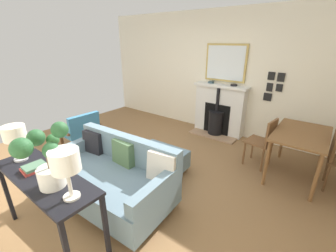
# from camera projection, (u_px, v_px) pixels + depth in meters

# --- Properties ---
(ground_plane) EXTENTS (4.96, 5.99, 0.01)m
(ground_plane) POSITION_uv_depth(u_px,v_px,m) (137.00, 169.00, 3.75)
(ground_plane) COLOR olive
(wall_left) EXTENTS (0.12, 5.99, 2.67)m
(wall_left) POSITION_uv_depth(u_px,v_px,m) (211.00, 73.00, 5.09)
(wall_left) COLOR silver
(wall_left) RESTS_ON ground
(fireplace) EXTENTS (0.57, 1.20, 1.14)m
(fireplace) POSITION_uv_depth(u_px,v_px,m) (219.00, 112.00, 5.01)
(fireplace) COLOR #9E7A5B
(fireplace) RESTS_ON ground
(mirror_over_mantel) EXTENTS (0.04, 0.91, 0.78)m
(mirror_over_mantel) POSITION_uv_depth(u_px,v_px,m) (226.00, 63.00, 4.72)
(mirror_over_mantel) COLOR tan
(mantel_bowl_near) EXTENTS (0.14, 0.14, 0.04)m
(mantel_bowl_near) POSITION_uv_depth(u_px,v_px,m) (211.00, 82.00, 4.96)
(mantel_bowl_near) COLOR #334C56
(mantel_bowl_near) RESTS_ON fireplace
(mantel_bowl_far) EXTENTS (0.14, 0.14, 0.04)m
(mantel_bowl_far) POSITION_uv_depth(u_px,v_px,m) (234.00, 85.00, 4.65)
(mantel_bowl_far) COLOR black
(mantel_bowl_far) RESTS_ON fireplace
(sofa) EXTENTS (1.01, 1.76, 0.83)m
(sofa) POSITION_uv_depth(u_px,v_px,m) (112.00, 177.00, 2.93)
(sofa) COLOR #B2B2B7
(sofa) RESTS_ON ground
(ottoman) EXTENTS (0.62, 0.82, 0.38)m
(ottoman) POSITION_uv_depth(u_px,v_px,m) (160.00, 159.00, 3.59)
(ottoman) COLOR #B2B2B7
(ottoman) RESTS_ON ground
(armchair_accent) EXTENTS (0.70, 0.61, 0.78)m
(armchair_accent) POSITION_uv_depth(u_px,v_px,m) (81.00, 129.00, 4.22)
(armchair_accent) COLOR brown
(armchair_accent) RESTS_ON ground
(console_table) EXTENTS (0.44, 1.39, 0.80)m
(console_table) POSITION_uv_depth(u_px,v_px,m) (45.00, 184.00, 2.21)
(console_table) COLOR black
(console_table) RESTS_ON ground
(table_lamp_near_end) EXTENTS (0.23, 0.23, 0.40)m
(table_lamp_near_end) POSITION_uv_depth(u_px,v_px,m) (14.00, 135.00, 2.36)
(table_lamp_near_end) COLOR #B2B2B7
(table_lamp_near_end) RESTS_ON console_table
(table_lamp_far_end) EXTENTS (0.23, 0.23, 0.45)m
(table_lamp_far_end) POSITION_uv_depth(u_px,v_px,m) (65.00, 162.00, 1.75)
(table_lamp_far_end) COLOR beige
(table_lamp_far_end) RESTS_ON console_table
(potted_plant) EXTENTS (0.44, 0.39, 0.62)m
(potted_plant) POSITION_uv_depth(u_px,v_px,m) (45.00, 157.00, 1.89)
(potted_plant) COLOR silver
(potted_plant) RESTS_ON console_table
(book_stack) EXTENTS (0.24, 0.20, 0.06)m
(book_stack) POSITION_uv_depth(u_px,v_px,m) (35.00, 167.00, 2.27)
(book_stack) COLOR #B23833
(book_stack) RESTS_ON console_table
(dining_table) EXTENTS (1.15, 0.72, 0.75)m
(dining_table) POSITION_uv_depth(u_px,v_px,m) (301.00, 139.00, 3.33)
(dining_table) COLOR brown
(dining_table) RESTS_ON ground
(dining_chair_near_fireplace) EXTENTS (0.45, 0.45, 0.86)m
(dining_chair_near_fireplace) POSITION_uv_depth(u_px,v_px,m) (265.00, 139.00, 3.65)
(dining_chair_near_fireplace) COLOR brown
(dining_chair_near_fireplace) RESTS_ON ground
(photo_gallery_row) EXTENTS (0.02, 0.32, 0.57)m
(photo_gallery_row) POSITION_uv_depth(u_px,v_px,m) (273.00, 85.00, 4.28)
(photo_gallery_row) COLOR black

